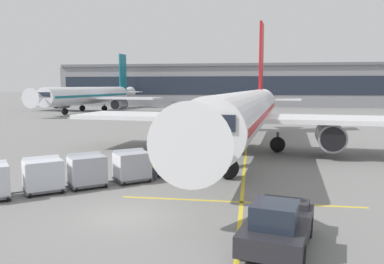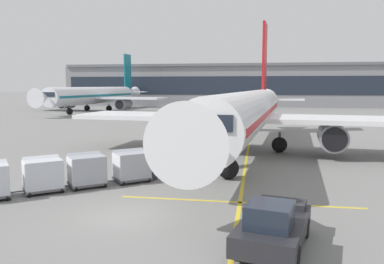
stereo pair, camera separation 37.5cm
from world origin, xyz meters
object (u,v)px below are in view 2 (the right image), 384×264
object	(u,v)px
baggage_cart_second	(87,169)
distant_airplane	(96,96)
belt_loader	(176,159)
safety_cone_wingtip	(160,153)
safety_cone_engine_keepout	(170,152)
baggage_cart_lead	(131,165)
ground_crew_by_carts	(155,164)
parked_airplane	(248,113)
pushback_tug	(273,226)
baggage_cart_third	(43,174)
ground_crew_by_loader	(133,163)

from	to	relation	value
baggage_cart_second	distant_airplane	distance (m)	66.19
belt_loader	safety_cone_wingtip	world-z (taller)	belt_loader
belt_loader	safety_cone_engine_keepout	size ratio (longest dim) A/B	6.63
baggage_cart_lead	ground_crew_by_carts	size ratio (longest dim) A/B	1.50
parked_airplane	pushback_tug	size ratio (longest dim) A/B	8.28
parked_airplane	baggage_cart_third	xyz separation A→B (m)	(-10.56, -14.36, -2.41)
ground_crew_by_loader	safety_cone_engine_keepout	world-z (taller)	ground_crew_by_loader
ground_crew_by_loader	safety_cone_engine_keepout	distance (m)	8.17
parked_airplane	belt_loader	xyz separation A→B (m)	(-4.46, -8.59, -2.52)
parked_airplane	baggage_cart_lead	distance (m)	13.33
safety_cone_wingtip	belt_loader	bearing A→B (deg)	-64.70
pushback_tug	ground_crew_by_loader	distance (m)	11.95
baggage_cart_second	ground_crew_by_carts	world-z (taller)	baggage_cart_second
parked_airplane	belt_loader	world-z (taller)	parked_airplane
safety_cone_wingtip	distant_airplane	distance (m)	58.64
safety_cone_wingtip	distant_airplane	world-z (taller)	distant_airplane
baggage_cart_lead	ground_crew_by_carts	distance (m)	1.38
ground_crew_by_loader	ground_crew_by_carts	distance (m)	1.37
belt_loader	baggage_cart_second	distance (m)	6.07
belt_loader	baggage_cart_lead	xyz separation A→B (m)	(-2.15, -2.74, 0.11)
pushback_tug	ground_crew_by_loader	xyz separation A→B (m)	(-8.06, 8.82, 0.17)
baggage_cart_second	safety_cone_wingtip	world-z (taller)	baggage_cart_second
parked_airplane	belt_loader	size ratio (longest dim) A/B	8.54
ground_crew_by_carts	distant_airplane	xyz separation A→B (m)	(-29.27, 58.81, 2.48)
belt_loader	safety_cone_engine_keepout	world-z (taller)	belt_loader
belt_loader	ground_crew_by_carts	bearing A→B (deg)	-110.89
ground_crew_by_loader	safety_cone_engine_keepout	xyz separation A→B (m)	(0.49, 8.13, -0.66)
baggage_cart_lead	distant_airplane	world-z (taller)	distant_airplane
ground_crew_by_carts	safety_cone_engine_keepout	bearing A→B (deg)	96.17
baggage_cart_second	distant_airplane	size ratio (longest dim) A/B	0.06
baggage_cart_lead	safety_cone_engine_keepout	xyz separation A→B (m)	(0.42, 8.57, -0.66)
ground_crew_by_loader	distant_airplane	distance (m)	65.20
baggage_cart_second	distant_airplane	xyz separation A→B (m)	(-25.85, 60.89, 2.48)
baggage_cart_lead	distant_airplane	bearing A→B (deg)	115.25
belt_loader	distant_airplane	distance (m)	64.14
baggage_cart_lead	baggage_cart_third	size ratio (longest dim) A/B	1.00
baggage_cart_second	baggage_cart_lead	bearing A→B (deg)	36.50
safety_cone_engine_keepout	safety_cone_wingtip	distance (m)	1.04
baggage_cart_third	pushback_tug	size ratio (longest dim) A/B	0.55
safety_cone_engine_keepout	baggage_cart_third	bearing A→B (deg)	-110.66
baggage_cart_second	belt_loader	bearing A→B (deg)	45.29
parked_airplane	distant_airplane	distance (m)	59.14
baggage_cart_lead	safety_cone_engine_keepout	distance (m)	8.61
distant_airplane	baggage_cart_lead	bearing A→B (deg)	-64.75
distant_airplane	safety_cone_engine_keepout	bearing A→B (deg)	-60.77
parked_airplane	safety_cone_wingtip	bearing A→B (deg)	-152.34
baggage_cart_third	belt_loader	bearing A→B (deg)	43.38
parked_airplane	safety_cone_wingtip	xyz separation A→B (m)	(-6.83, -3.58, -3.04)
ground_crew_by_carts	safety_cone_engine_keepout	size ratio (longest dim) A/B	2.51
baggage_cart_third	safety_cone_engine_keepout	size ratio (longest dim) A/B	3.77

